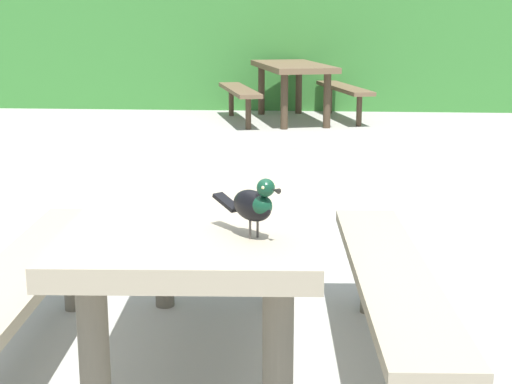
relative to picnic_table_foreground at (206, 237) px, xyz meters
The scene contains 5 objects.
ground_plane 0.57m from the picnic_table_foreground, 53.29° to the left, with size 60.00×60.00×0.00m, color #A3A099.
hedge_wall 8.98m from the picnic_table_foreground, 89.61° to the left, with size 28.00×1.56×2.39m, color #387A33.
picnic_table_foreground is the anchor object (origin of this frame).
bird_grackle 0.71m from the picnic_table_foreground, 69.34° to the right, with size 0.22×0.22×0.18m.
picnic_table_mid_left 7.17m from the picnic_table_foreground, 88.91° to the left, with size 2.07×2.09×0.74m.
Camera 1 is at (0.32, -2.78, 1.37)m, focal length 53.08 mm.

